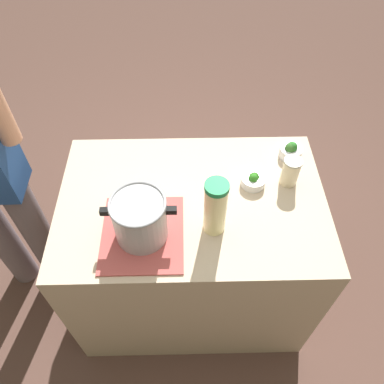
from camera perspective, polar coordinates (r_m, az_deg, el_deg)
name	(u,v)px	position (r m, az deg, el deg)	size (l,w,h in m)	color
ground_plane	(192,288)	(2.34, 0.00, -14.28)	(8.00, 8.00, 0.00)	brown
counter_slab	(192,252)	(1.96, 0.00, -8.95)	(1.13, 0.75, 0.87)	beige
dish_cloth	(143,234)	(1.51, -7.42, -6.24)	(0.32, 0.36, 0.01)	#BD504D
cooking_pot	(140,218)	(1.42, -7.85, -3.94)	(0.28, 0.21, 0.20)	#B7B7BC
lemonade_pitcher	(215,207)	(1.41, 3.51, -2.33)	(0.09, 0.09, 0.26)	#F9EBA5
mason_jar	(291,171)	(1.66, 14.57, 3.00)	(0.08, 0.08, 0.13)	beige
broccoli_bowl_front	(253,180)	(1.65, 9.19, 1.78)	(0.11, 0.11, 0.07)	silver
broccoli_bowl_center	(291,151)	(1.80, 14.59, 6.01)	(0.10, 0.10, 0.08)	silver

